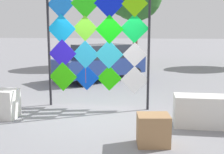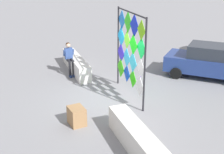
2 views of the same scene
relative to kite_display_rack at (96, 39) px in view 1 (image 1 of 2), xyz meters
The scene contains 4 objects.
ground 2.11m from the kite_display_rack, 80.49° to the right, with size 120.00×120.00×0.00m, color gray.
kite_display_rack is the anchor object (origin of this frame).
parked_car 4.63m from the kite_display_rack, 98.74° to the left, with size 4.02×4.07×1.56m.
cardboard_box_large 3.43m from the kite_display_rack, 58.16° to the right, with size 0.62×0.48×0.61m, color #9E754C.
Camera 1 is at (1.36, -7.15, 2.24)m, focal length 46.09 mm.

